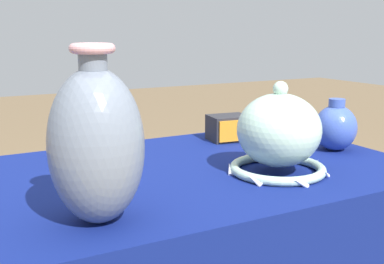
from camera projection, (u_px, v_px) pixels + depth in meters
The scene contains 6 objects.
display_table at pixel (172, 202), 1.18m from camera, with size 1.23×0.70×0.70m.
vase_tall_bulbous at pixel (96, 144), 0.84m from camera, with size 0.17×0.17×0.32m.
vase_dome_bell at pixel (279, 136), 1.14m from camera, with size 0.24×0.25×0.23m.
mosaic_tile_box at pixel (229, 128), 1.50m from camera, with size 0.13×0.11×0.08m.
jar_round_cobalt at pixel (335, 127), 1.37m from camera, with size 0.12×0.12×0.15m.
cup_wide_ochre at pixel (96, 144), 1.30m from camera, with size 0.13×0.13×0.07m.
Camera 1 is at (-0.48, -1.03, 1.04)m, focal length 45.00 mm.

